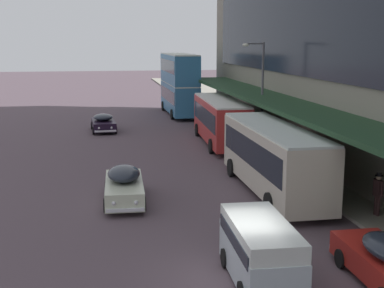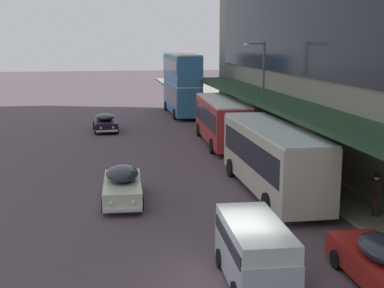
% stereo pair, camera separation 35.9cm
% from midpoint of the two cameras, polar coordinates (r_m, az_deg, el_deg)
% --- Properties ---
extents(ground, '(240.00, 240.00, 0.00)m').
position_cam_midpoint_polar(ground, '(17.63, 4.69, -14.19)').
color(ground, '#53434B').
extents(transit_bus_kerbside_front, '(2.68, 10.55, 3.37)m').
position_cam_midpoint_polar(transit_bus_kerbside_front, '(26.59, 8.25, -1.18)').
color(transit_bus_kerbside_front, beige).
rests_on(transit_bus_kerbside_front, ground).
extents(transit_bus_kerbside_rear, '(2.76, 10.52, 6.15)m').
position_cam_midpoint_polar(transit_bus_kerbside_rear, '(54.43, -1.57, 6.61)').
color(transit_bus_kerbside_rear, teal).
rests_on(transit_bus_kerbside_rear, ground).
extents(transit_bus_kerbside_far, '(2.99, 10.40, 3.28)m').
position_cam_midpoint_polar(transit_bus_kerbside_far, '(38.99, 2.80, 2.73)').
color(transit_bus_kerbside_far, '#B72C2B').
rests_on(transit_bus_kerbside_far, ground).
extents(sedan_lead_near, '(2.14, 4.46, 1.45)m').
position_cam_midpoint_polar(sedan_lead_near, '(45.28, -9.66, 2.25)').
color(sedan_lead_near, black).
rests_on(sedan_lead_near, ground).
extents(sedan_trailing_mid, '(1.99, 4.98, 1.65)m').
position_cam_midpoint_polar(sedan_trailing_mid, '(25.40, -7.66, -4.36)').
color(sedan_trailing_mid, beige).
rests_on(sedan_trailing_mid, ground).
extents(vw_van, '(2.01, 4.60, 1.96)m').
position_cam_midpoint_polar(vw_van, '(17.19, 6.59, -10.91)').
color(vw_van, silver).
rests_on(vw_van, ground).
extents(pedestrian_at_kerb, '(0.33, 0.62, 1.86)m').
position_cam_midpoint_polar(pedestrian_at_kerb, '(23.99, 18.81, -4.85)').
color(pedestrian_at_kerb, '#342020').
rests_on(pedestrian_at_kerb, sidewalk_kerb).
extents(street_lamp, '(1.50, 0.28, 7.23)m').
position_cam_midpoint_polar(street_lamp, '(35.87, 6.98, 5.88)').
color(street_lamp, '#4C4C51').
rests_on(street_lamp, sidewalk_kerb).
extents(fire_hydrant, '(0.20, 0.40, 0.70)m').
position_cam_midpoint_polar(fire_hydrant, '(33.56, 9.19, -1.17)').
color(fire_hydrant, red).
rests_on(fire_hydrant, sidewalk_kerb).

